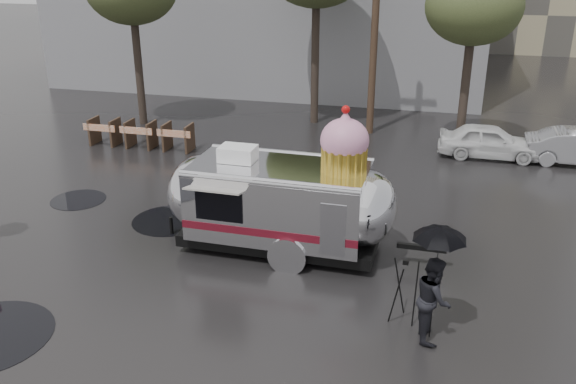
# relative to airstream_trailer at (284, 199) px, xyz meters

# --- Properties ---
(ground) EXTENTS (120.00, 120.00, 0.00)m
(ground) POSITION_rel_airstream_trailer_xyz_m (-1.70, -3.37, -1.35)
(ground) COLOR black
(ground) RESTS_ON ground
(puddles) EXTENTS (5.12, 8.61, 0.01)m
(puddles) POSITION_rel_airstream_trailer_xyz_m (-4.70, -1.88, -1.34)
(puddles) COLOR black
(puddles) RESTS_ON ground
(utility_pole) EXTENTS (1.60, 0.28, 9.00)m
(utility_pole) POSITION_rel_airstream_trailer_xyz_m (0.80, 10.63, 3.27)
(utility_pole) COLOR #473323
(utility_pole) RESTS_ON ground
(tree_right) EXTENTS (3.36, 3.36, 6.42)m
(tree_right) POSITION_rel_airstream_trailer_xyz_m (4.30, 9.63, 3.71)
(tree_right) COLOR #382D26
(tree_right) RESTS_ON ground
(barricade_row) EXTENTS (4.30, 0.80, 1.00)m
(barricade_row) POSITION_rel_airstream_trailer_xyz_m (-7.25, 6.60, -0.83)
(barricade_row) COLOR #473323
(barricade_row) RESTS_ON ground
(airstream_trailer) EXTENTS (7.15, 2.73, 3.85)m
(airstream_trailer) POSITION_rel_airstream_trailer_xyz_m (0.00, 0.00, 0.00)
(airstream_trailer) COLOR silver
(airstream_trailer) RESTS_ON ground
(person_right) EXTENTS (0.57, 0.88, 1.72)m
(person_right) POSITION_rel_airstream_trailer_xyz_m (3.70, -2.89, -0.49)
(person_right) COLOR black
(person_right) RESTS_ON ground
(umbrella_black) EXTENTS (1.23, 1.23, 2.39)m
(umbrella_black) POSITION_rel_airstream_trailer_xyz_m (3.70, -2.89, 0.62)
(umbrella_black) COLOR black
(umbrella_black) RESTS_ON ground
(tripod) EXTENTS (0.53, 0.58, 1.40)m
(tripod) POSITION_rel_airstream_trailer_xyz_m (3.12, -2.45, -0.54)
(tripod) COLOR black
(tripod) RESTS_ON ground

